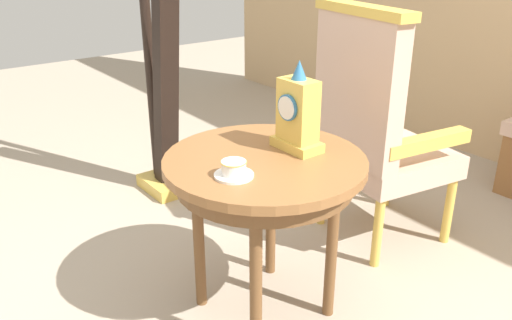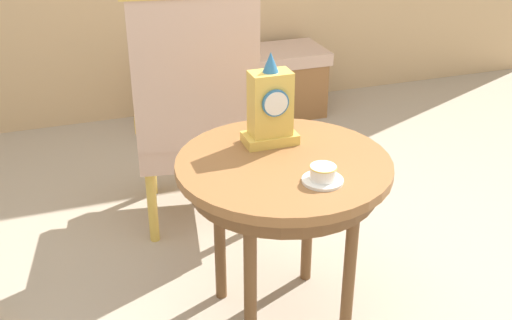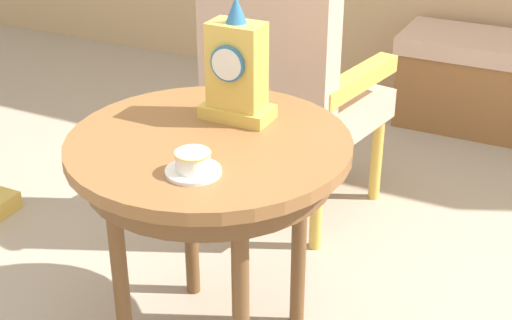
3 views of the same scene
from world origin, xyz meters
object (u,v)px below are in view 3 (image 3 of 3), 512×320
teacup_left (193,164)px  mantel_clock (237,71)px  armchair (285,68)px  side_table (210,165)px  window_bench (510,86)px

teacup_left → mantel_clock: bearing=99.8°
armchair → teacup_left: bearing=-78.9°
side_table → mantel_clock: mantel_clock is taller
teacup_left → armchair: 0.95m
teacup_left → armchair: armchair is taller
teacup_left → mantel_clock: 0.35m
side_table → window_bench: side_table is taller
side_table → teacup_left: teacup_left is taller
side_table → armchair: bearing=99.2°
teacup_left → window_bench: (0.44, 2.10, -0.47)m
side_table → armchair: armchair is taller
teacup_left → window_bench: teacup_left is taller
teacup_left → side_table: bearing=108.7°
mantel_clock → window_bench: (0.50, 1.77, -0.58)m
side_table → mantel_clock: bearing=88.2°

